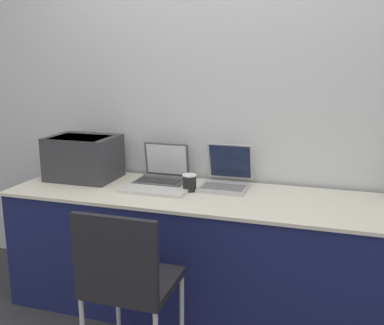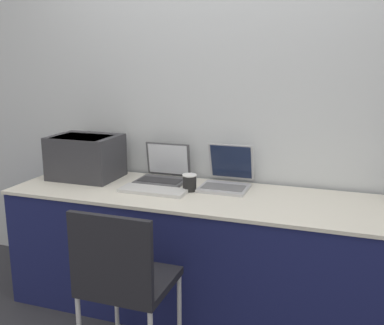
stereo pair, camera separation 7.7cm
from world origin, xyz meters
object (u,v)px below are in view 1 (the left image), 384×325
Objects in this scene: laptop_left at (162,173)px; coffee_cup at (189,183)px; chair at (127,277)px; laptop_right at (226,178)px; external_keyboard at (153,191)px; printer at (83,156)px.

coffee_cup is at bearing -33.73° from laptop_left.
chair is (0.16, -0.88, -0.28)m from laptop_left.
laptop_right is 0.47m from external_keyboard.
laptop_right is 0.25m from coffee_cup.
coffee_cup is at bearing -4.76° from printer.
external_keyboard is (0.56, -0.16, -0.14)m from printer.
external_keyboard is at bearing -81.41° from laptop_left.
laptop_left is 0.94m from chair.
printer is 1.29× the size of laptop_right.
external_keyboard is 0.47× the size of chair.
laptop_left reaches higher than external_keyboard.
coffee_cup is (0.24, -0.16, -0.00)m from laptop_left.
coffee_cup is (0.20, 0.10, 0.04)m from external_keyboard.
laptop_right is 0.39× the size of chair.
laptop_left is at bearing 98.59° from external_keyboard.
chair is (0.12, -0.63, -0.24)m from external_keyboard.
printer is 4.23× the size of coffee_cup.
chair is at bearing -96.32° from coffee_cup.
printer is 0.50× the size of chair.
external_keyboard is (0.04, -0.25, -0.04)m from laptop_left.
external_keyboard is 0.22m from coffee_cup.
laptop_left is 0.43m from laptop_right.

